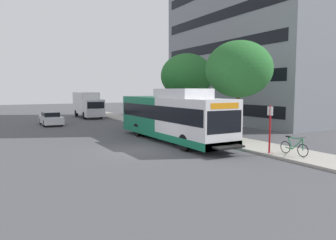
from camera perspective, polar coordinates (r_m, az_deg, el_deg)
name	(u,v)px	position (r m, az deg, el deg)	size (l,w,h in m)	color
ground_plane	(96,134)	(26.24, -12.86, -2.51)	(120.00, 120.00, 0.00)	#4C4C51
sidewalk_curb	(182,131)	(27.27, 2.62, -1.93)	(3.00, 56.00, 0.14)	#A8A399
transit_bus	(172,117)	(21.92, 0.65, 0.57)	(2.58, 12.25, 3.65)	white
bus_stop_sign_pole	(270,125)	(17.99, 17.89, -0.94)	(0.10, 0.36, 2.60)	red
bicycle_parked	(294,147)	(18.00, 21.75, -4.56)	(0.52, 1.76, 1.02)	black
street_tree_near_stop	(239,69)	(22.86, 12.65, 8.91)	(4.64, 4.64, 6.84)	#4C3823
street_tree_mid_block	(187,76)	(28.57, 3.42, 7.93)	(4.67, 4.67, 6.67)	#4C3823
parked_car_far_lane	(51,119)	(34.38, -20.37, 0.25)	(1.80, 4.50, 1.33)	silver
box_truck_background	(88,104)	(42.29, -14.27, 2.80)	(2.32, 7.01, 3.25)	silver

